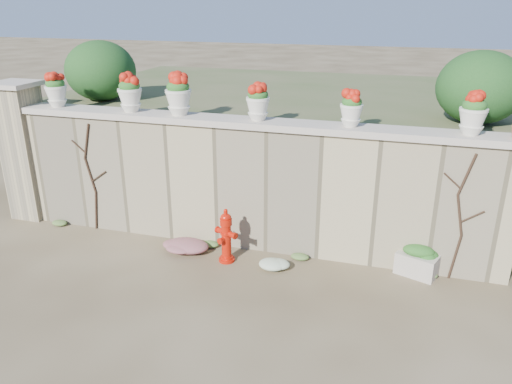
% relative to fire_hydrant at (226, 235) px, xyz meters
% --- Properties ---
extents(ground, '(80.00, 80.00, 0.00)m').
position_rel_fire_hydrant_xyz_m(ground, '(0.08, -1.13, -0.44)').
color(ground, '#473923').
rests_on(ground, ground).
extents(stone_wall, '(8.00, 0.40, 2.00)m').
position_rel_fire_hydrant_xyz_m(stone_wall, '(0.08, 0.67, 0.56)').
color(stone_wall, tan).
rests_on(stone_wall, ground).
extents(wall_cap, '(8.10, 0.52, 0.10)m').
position_rel_fire_hydrant_xyz_m(wall_cap, '(0.08, 0.67, 1.61)').
color(wall_cap, '#BCB19F').
rests_on(wall_cap, stone_wall).
extents(gate_pillar, '(0.72, 0.72, 2.48)m').
position_rel_fire_hydrant_xyz_m(gate_pillar, '(-4.07, 0.67, 0.82)').
color(gate_pillar, tan).
rests_on(gate_pillar, ground).
extents(raised_fill, '(9.00, 6.00, 2.00)m').
position_rel_fire_hydrant_xyz_m(raised_fill, '(0.08, 3.87, 0.56)').
color(raised_fill, '#384C23').
rests_on(raised_fill, ground).
extents(back_shrub_left, '(1.30, 1.30, 1.10)m').
position_rel_fire_hydrant_xyz_m(back_shrub_left, '(-3.12, 1.87, 2.11)').
color(back_shrub_left, '#143814').
rests_on(back_shrub_left, raised_fill).
extents(back_shrub_right, '(1.30, 1.30, 1.10)m').
position_rel_fire_hydrant_xyz_m(back_shrub_right, '(3.48, 1.87, 2.11)').
color(back_shrub_right, '#143814').
rests_on(back_shrub_right, raised_fill).
extents(vine_left, '(0.60, 0.04, 1.91)m').
position_rel_fire_hydrant_xyz_m(vine_left, '(-2.59, 0.45, 0.55)').
color(vine_left, black).
rests_on(vine_left, ground).
extents(vine_right, '(0.60, 0.04, 1.91)m').
position_rel_fire_hydrant_xyz_m(vine_right, '(3.31, 0.45, 0.55)').
color(vine_right, black).
rests_on(vine_right, ground).
extents(fire_hydrant, '(0.38, 0.27, 0.87)m').
position_rel_fire_hydrant_xyz_m(fire_hydrant, '(0.00, 0.00, 0.00)').
color(fire_hydrant, '#B51506').
rests_on(fire_hydrant, ground).
extents(planter_box, '(0.65, 0.51, 0.48)m').
position_rel_fire_hydrant_xyz_m(planter_box, '(2.82, 0.42, -0.22)').
color(planter_box, '#BCB19F').
rests_on(planter_box, ground).
extents(green_shrub, '(0.61, 0.55, 0.58)m').
position_rel_fire_hydrant_xyz_m(green_shrub, '(2.90, 0.42, -0.15)').
color(green_shrub, '#1E5119').
rests_on(green_shrub, ground).
extents(magenta_clump, '(0.90, 0.60, 0.24)m').
position_rel_fire_hydrant_xyz_m(magenta_clump, '(-0.75, 0.05, -0.32)').
color(magenta_clump, '#B52468').
rests_on(magenta_clump, ground).
extents(white_flowers, '(0.54, 0.43, 0.19)m').
position_rel_fire_hydrant_xyz_m(white_flowers, '(0.81, -0.03, -0.34)').
color(white_flowers, white).
rests_on(white_flowers, ground).
extents(urn_pot_0, '(0.36, 0.36, 0.56)m').
position_rel_fire_hydrant_xyz_m(urn_pot_0, '(-3.22, 0.67, 1.94)').
color(urn_pot_0, silver).
rests_on(urn_pot_0, wall_cap).
extents(urn_pot_1, '(0.38, 0.38, 0.60)m').
position_rel_fire_hydrant_xyz_m(urn_pot_1, '(-1.83, 0.67, 1.96)').
color(urn_pot_1, silver).
rests_on(urn_pot_1, wall_cap).
extents(urn_pot_2, '(0.41, 0.41, 0.64)m').
position_rel_fire_hydrant_xyz_m(urn_pot_2, '(-0.98, 0.67, 1.98)').
color(urn_pot_2, silver).
rests_on(urn_pot_2, wall_cap).
extents(urn_pot_3, '(0.35, 0.35, 0.56)m').
position_rel_fire_hydrant_xyz_m(urn_pot_3, '(0.31, 0.67, 1.94)').
color(urn_pot_3, silver).
rests_on(urn_pot_3, wall_cap).
extents(urn_pot_4, '(0.33, 0.33, 0.51)m').
position_rel_fire_hydrant_xyz_m(urn_pot_4, '(1.69, 0.67, 1.91)').
color(urn_pot_4, silver).
rests_on(urn_pot_4, wall_cap).
extents(urn_pot_5, '(0.37, 0.37, 0.58)m').
position_rel_fire_hydrant_xyz_m(urn_pot_5, '(3.29, 0.67, 1.95)').
color(urn_pot_5, silver).
rests_on(urn_pot_5, wall_cap).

